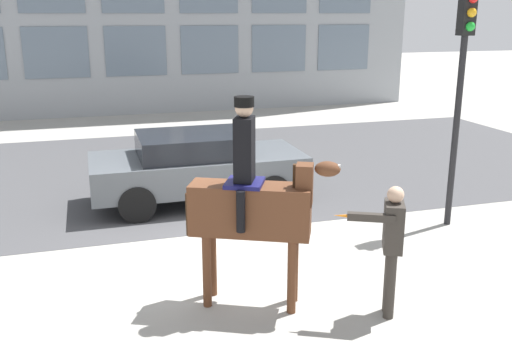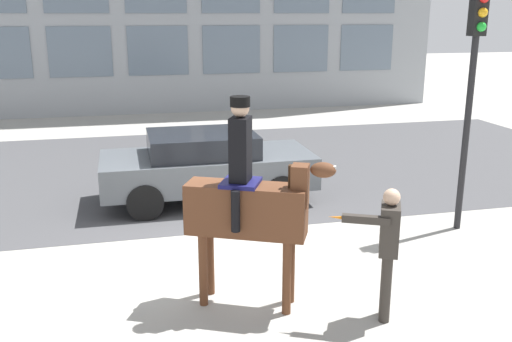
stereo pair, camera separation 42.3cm
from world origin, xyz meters
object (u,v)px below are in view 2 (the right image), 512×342
(mounted_horse_lead, at_px, (249,204))
(traffic_light, at_px, (473,73))
(pedestrian_bystander, at_px, (387,244))
(street_car_near_lane, at_px, (206,165))

(mounted_horse_lead, bearing_deg, traffic_light, 48.57)
(pedestrian_bystander, bearing_deg, traffic_light, -110.28)
(pedestrian_bystander, distance_m, street_car_near_lane, 5.22)
(traffic_light, bearing_deg, mounted_horse_lead, -156.93)
(pedestrian_bystander, relative_size, street_car_near_lane, 0.40)
(pedestrian_bystander, xyz_separation_m, street_car_near_lane, (-1.41, 5.02, -0.24))
(pedestrian_bystander, height_order, traffic_light, traffic_light)
(street_car_near_lane, relative_size, traffic_light, 1.03)
(mounted_horse_lead, distance_m, street_car_near_lane, 4.32)
(mounted_horse_lead, relative_size, traffic_light, 0.67)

